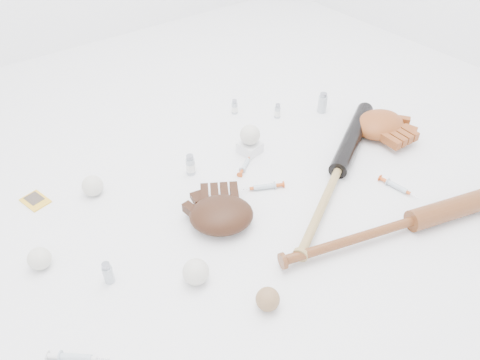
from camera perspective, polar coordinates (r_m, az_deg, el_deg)
bat_dark at (r=1.68m, az=11.90°, el=1.24°), size 0.84×0.50×0.07m
bat_wood at (r=1.55m, az=20.41°, el=-4.66°), size 0.94×0.33×0.07m
glove_dark at (r=1.46m, az=-2.29°, el=-4.24°), size 0.33×0.33×0.09m
glove_tan at (r=1.94m, az=16.63°, el=6.54°), size 0.26×0.26×0.09m
trading_card at (r=1.71m, az=-23.68°, el=-2.33°), size 0.09×0.11×0.01m
pedestal at (r=1.77m, az=1.20°, el=3.97°), size 0.09×0.09×0.04m
baseball_on_pedestal at (r=1.74m, az=1.23°, el=5.54°), size 0.08×0.08×0.08m
baseball_left at (r=1.47m, az=-23.27°, el=-8.80°), size 0.07×0.07×0.07m
baseball_upper at (r=1.65m, az=-17.53°, el=-0.68°), size 0.07×0.07×0.07m
baseball_mid at (r=1.32m, az=-5.41°, el=-11.09°), size 0.07×0.07×0.07m
baseball_aged at (r=1.27m, az=3.40°, el=-14.30°), size 0.06×0.06×0.06m
syringe_0 at (r=1.27m, az=-19.39°, el=-19.73°), size 0.15×0.13×0.02m
syringe_1 at (r=1.61m, az=2.96°, el=-0.83°), size 0.16×0.10×0.02m
syringe_2 at (r=1.71m, az=0.64°, el=1.86°), size 0.14×0.10×0.02m
syringe_3 at (r=1.70m, az=18.60°, el=-0.78°), size 0.05×0.17×0.02m
vial_0 at (r=1.98m, az=4.59°, el=8.41°), size 0.02×0.02×0.06m
vial_1 at (r=2.00m, az=-0.67°, el=8.94°), size 0.03×0.03×0.06m
vial_2 at (r=1.67m, az=-6.06°, el=1.89°), size 0.03×0.03×0.08m
vial_3 at (r=2.03m, az=10.03°, el=9.27°), size 0.04×0.04×0.09m
vial_4 at (r=1.37m, az=-15.82°, el=-10.81°), size 0.03×0.03×0.07m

